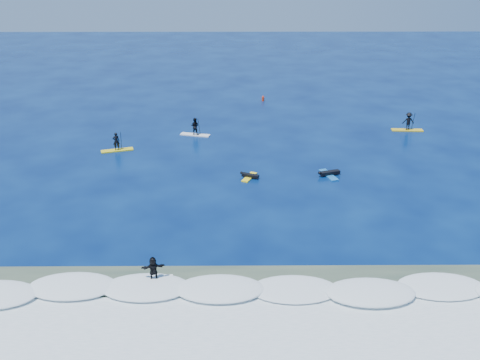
{
  "coord_description": "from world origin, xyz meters",
  "views": [
    {
      "loc": [
        -2.08,
        -33.76,
        17.26
      ],
      "look_at": [
        -1.82,
        3.36,
        0.6
      ],
      "focal_mm": 40.0,
      "sensor_mm": 36.0,
      "label": 1
    }
  ],
  "objects_px": {
    "prone_paddler_near": "(249,176)",
    "sup_paddler_left": "(117,144)",
    "sup_paddler_right": "(408,122)",
    "wave_surfer": "(153,270)",
    "prone_paddler_far": "(329,174)",
    "sup_paddler_center": "(195,128)",
    "marker_buoy": "(263,98)"
  },
  "relations": [
    {
      "from": "sup_paddler_center",
      "to": "prone_paddler_far",
      "type": "height_order",
      "value": "sup_paddler_center"
    },
    {
      "from": "sup_paddler_left",
      "to": "sup_paddler_center",
      "type": "height_order",
      "value": "sup_paddler_center"
    },
    {
      "from": "sup_paddler_center",
      "to": "wave_surfer",
      "type": "xyz_separation_m",
      "value": [
        -0.54,
        -24.54,
        0.1
      ]
    },
    {
      "from": "sup_paddler_center",
      "to": "sup_paddler_left",
      "type": "bearing_deg",
      "value": -133.79
    },
    {
      "from": "sup_paddler_center",
      "to": "prone_paddler_far",
      "type": "xyz_separation_m",
      "value": [
        11.43,
        -9.81,
        -0.59
      ]
    },
    {
      "from": "prone_paddler_near",
      "to": "wave_surfer",
      "type": "height_order",
      "value": "wave_surfer"
    },
    {
      "from": "sup_paddler_left",
      "to": "sup_paddler_right",
      "type": "xyz_separation_m",
      "value": [
        27.74,
        5.42,
        0.22
      ]
    },
    {
      "from": "prone_paddler_far",
      "to": "wave_surfer",
      "type": "relative_size",
      "value": 1.12
    },
    {
      "from": "wave_surfer",
      "to": "sup_paddler_center",
      "type": "bearing_deg",
      "value": 75.74
    },
    {
      "from": "sup_paddler_right",
      "to": "wave_surfer",
      "type": "xyz_separation_m",
      "value": [
        -21.55,
        -25.83,
        0.01
      ]
    },
    {
      "from": "prone_paddler_far",
      "to": "wave_surfer",
      "type": "height_order",
      "value": "wave_surfer"
    },
    {
      "from": "sup_paddler_left",
      "to": "prone_paddler_near",
      "type": "bearing_deg",
      "value": -44.23
    },
    {
      "from": "prone_paddler_near",
      "to": "sup_paddler_left",
      "type": "bearing_deg",
      "value": 87.03
    },
    {
      "from": "sup_paddler_right",
      "to": "prone_paddler_far",
      "type": "height_order",
      "value": "sup_paddler_right"
    },
    {
      "from": "sup_paddler_right",
      "to": "wave_surfer",
      "type": "relative_size",
      "value": 1.43
    },
    {
      "from": "marker_buoy",
      "to": "prone_paddler_far",
      "type": "bearing_deg",
      "value": -78.91
    },
    {
      "from": "wave_surfer",
      "to": "sup_paddler_left",
      "type": "bearing_deg",
      "value": 93.87
    },
    {
      "from": "prone_paddler_far",
      "to": "wave_surfer",
      "type": "distance_m",
      "value": 18.99
    },
    {
      "from": "sup_paddler_left",
      "to": "sup_paddler_center",
      "type": "bearing_deg",
      "value": 14.66
    },
    {
      "from": "sup_paddler_center",
      "to": "marker_buoy",
      "type": "bearing_deg",
      "value": 73.94
    },
    {
      "from": "sup_paddler_center",
      "to": "wave_surfer",
      "type": "distance_m",
      "value": 24.55
    },
    {
      "from": "marker_buoy",
      "to": "sup_paddler_left",
      "type": "bearing_deg",
      "value": -130.6
    },
    {
      "from": "sup_paddler_right",
      "to": "marker_buoy",
      "type": "xyz_separation_m",
      "value": [
        -13.87,
        10.76,
        -0.51
      ]
    },
    {
      "from": "sup_paddler_center",
      "to": "wave_surfer",
      "type": "bearing_deg",
      "value": -76.63
    },
    {
      "from": "prone_paddler_far",
      "to": "marker_buoy",
      "type": "height_order",
      "value": "marker_buoy"
    },
    {
      "from": "prone_paddler_near",
      "to": "marker_buoy",
      "type": "relative_size",
      "value": 2.69
    },
    {
      "from": "sup_paddler_left",
      "to": "marker_buoy",
      "type": "relative_size",
      "value": 3.85
    },
    {
      "from": "prone_paddler_far",
      "to": "sup_paddler_center",
      "type": "bearing_deg",
      "value": 31.58
    },
    {
      "from": "sup_paddler_left",
      "to": "prone_paddler_near",
      "type": "height_order",
      "value": "sup_paddler_left"
    },
    {
      "from": "prone_paddler_near",
      "to": "prone_paddler_far",
      "type": "relative_size",
      "value": 0.83
    },
    {
      "from": "sup_paddler_left",
      "to": "wave_surfer",
      "type": "xyz_separation_m",
      "value": [
        6.19,
        -20.4,
        0.23
      ]
    },
    {
      "from": "sup_paddler_center",
      "to": "prone_paddler_near",
      "type": "xyz_separation_m",
      "value": [
        5.04,
        -10.21,
        -0.62
      ]
    }
  ]
}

